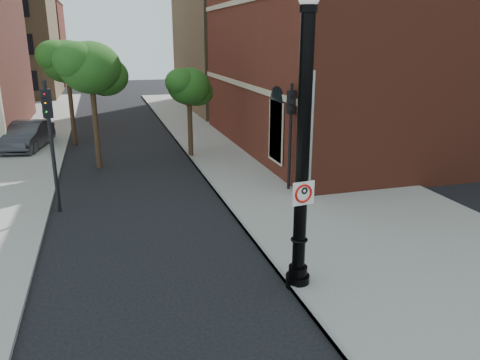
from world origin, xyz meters
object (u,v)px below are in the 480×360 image
object	(u,v)px
no_parking_sign	(303,193)
traffic_signal_right	(291,120)
parked_car	(28,136)
lamppost	(302,161)
traffic_signal_left	(49,125)

from	to	relation	value
no_parking_sign	traffic_signal_right	bearing A→B (deg)	62.91
no_parking_sign	parked_car	xyz separation A→B (m)	(-8.13, 17.72, -1.70)
lamppost	traffic_signal_left	size ratio (longest dim) A/B	1.52
parked_car	traffic_signal_right	xyz separation A→B (m)	(10.71, -10.68, 2.07)
traffic_signal_left	no_parking_sign	bearing A→B (deg)	-68.28
traffic_signal_left	parked_car	bearing A→B (deg)	84.56
traffic_signal_left	traffic_signal_right	world-z (taller)	traffic_signal_left
no_parking_sign	traffic_signal_right	xyz separation A→B (m)	(2.58, 7.04, 0.37)
parked_car	no_parking_sign	bearing A→B (deg)	-54.24
lamppost	no_parking_sign	bearing A→B (deg)	-96.47
no_parking_sign	parked_car	bearing A→B (deg)	107.67
parked_car	traffic_signal_right	world-z (taller)	traffic_signal_right
lamppost	traffic_signal_left	bearing A→B (deg)	129.97
no_parking_sign	traffic_signal_left	size ratio (longest dim) A/B	0.12
lamppost	parked_car	bearing A→B (deg)	114.92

